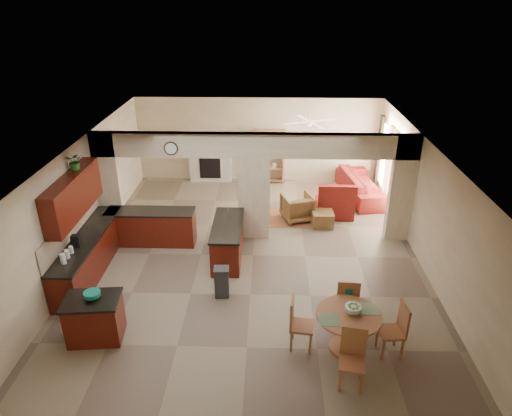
{
  "coord_description": "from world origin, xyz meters",
  "views": [
    {
      "loc": [
        0.36,
        -9.6,
        5.89
      ],
      "look_at": [
        0.07,
        0.3,
        1.15
      ],
      "focal_mm": 32.0,
      "sensor_mm": 36.0,
      "label": 1
    }
  ],
  "objects_px": {
    "kitchen_island": "(95,318)",
    "armchair": "(297,207)",
    "sofa": "(362,185)",
    "dining_table": "(348,326)"
  },
  "relations": [
    {
      "from": "kitchen_island",
      "to": "armchair",
      "type": "distance_m",
      "value": 6.41
    },
    {
      "from": "kitchen_island",
      "to": "sofa",
      "type": "bearing_deg",
      "value": 41.68
    },
    {
      "from": "dining_table",
      "to": "sofa",
      "type": "bearing_deg",
      "value": 77.55
    },
    {
      "from": "dining_table",
      "to": "armchair",
      "type": "height_order",
      "value": "dining_table"
    },
    {
      "from": "sofa",
      "to": "armchair",
      "type": "xyz_separation_m",
      "value": [
        -2.12,
        -1.64,
        -0.01
      ]
    },
    {
      "from": "dining_table",
      "to": "armchair",
      "type": "relative_size",
      "value": 1.43
    },
    {
      "from": "sofa",
      "to": "armchair",
      "type": "relative_size",
      "value": 3.2
    },
    {
      "from": "kitchen_island",
      "to": "sofa",
      "type": "relative_size",
      "value": 0.41
    },
    {
      "from": "kitchen_island",
      "to": "dining_table",
      "type": "bearing_deg",
      "value": -8.07
    },
    {
      "from": "dining_table",
      "to": "armchair",
      "type": "distance_m",
      "value": 5.24
    }
  ]
}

